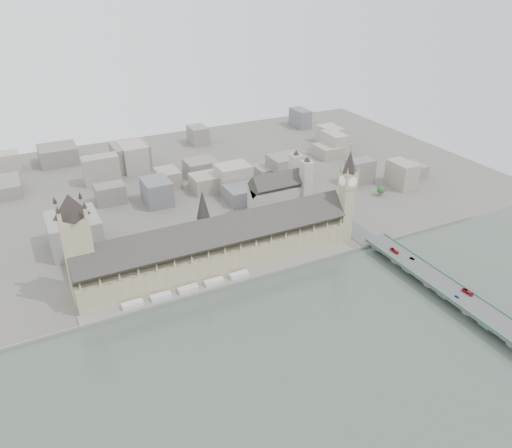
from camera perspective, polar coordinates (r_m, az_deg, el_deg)
name	(u,v)px	position (r m, az deg, el deg)	size (l,w,h in m)	color
ground	(226,277)	(470.72, -3.42, -6.10)	(900.00, 900.00, 0.00)	#595651
river_thames	(324,400)	(360.34, 7.80, -19.29)	(600.00, 600.00, 0.00)	#445046
embankment_wall	(233,284)	(458.48, -2.67, -6.89)	(600.00, 1.50, 3.00)	slate
river_terrace	(229,280)	(464.44, -3.05, -6.46)	(270.00, 15.00, 2.00)	slate
terrace_tents	(188,289)	(451.77, -7.76, -7.35)	(118.00, 7.00, 4.00)	silver
palace_of_westminster	(217,247)	(474.07, -4.45, -2.63)	(265.00, 40.73, 55.44)	tan
elizabeth_tower	(347,191)	(510.56, 10.38, 3.78)	(17.00, 17.00, 107.50)	tan
victoria_tower	(77,243)	(439.67, -19.77, -2.09)	(30.00, 30.00, 100.00)	tan
central_tower	(203,213)	(459.34, -6.07, 1.24)	(13.00, 13.00, 48.00)	tan
westminster_bridge	(425,276)	(488.17, 18.74, -5.65)	(25.00, 325.00, 10.25)	#474749
bridge_parapets	(464,297)	(461.62, 22.64, -7.67)	(25.00, 235.00, 1.15)	#3C6E56
westminster_abbey	(281,193)	(576.29, 2.84, 3.50)	(68.00, 36.00, 64.00)	#A69F95
city_skyline_inland	(151,171)	(669.78, -11.95, 5.93)	(720.00, 360.00, 38.00)	gray
park_trees	(193,244)	(511.52, -7.17, -2.29)	(110.00, 30.00, 15.00)	#1C491A
red_bus_north	(394,251)	(506.38, 15.54, -2.97)	(2.39, 10.22, 2.85)	#A61613
red_bus_south	(467,292)	(467.09, 23.01, -7.17)	(2.46, 10.52, 2.93)	#B21623
car_blue	(457,297)	(459.37, 22.00, -7.70)	(1.64, 4.08, 1.39)	navy
car_silver	(412,258)	(499.78, 17.41, -3.78)	(1.67, 4.80, 1.58)	gray
car_approach	(352,216)	(564.61, 10.96, 0.85)	(1.76, 4.32, 1.25)	gray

